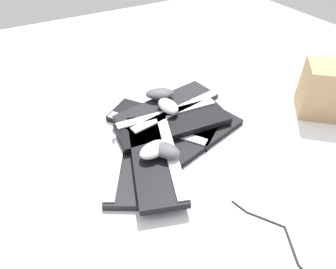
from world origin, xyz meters
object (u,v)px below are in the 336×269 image
mouse_3 (165,150)px  mouse_4 (161,93)px  keyboard_1 (133,157)px  keyboard_0 (161,123)px  mouse_1 (154,149)px  keyboard_4 (173,123)px  keyboard_2 (192,137)px  keyboard_5 (168,107)px  mouse_2 (159,94)px  mouse_0 (168,106)px  keyboard_3 (155,156)px

mouse_3 → mouse_4: size_ratio=1.00×
keyboard_1 → keyboard_0: bearing=-56.1°
mouse_1 → mouse_4: bearing=44.8°
keyboard_1 → keyboard_4: keyboard_4 is taller
keyboard_2 → mouse_4: mouse_4 is taller
keyboard_4 → keyboard_0: bearing=18.4°
keyboard_5 → keyboard_2: bearing=-179.1°
mouse_2 → mouse_4: (0.00, -0.01, 0.00)m
keyboard_2 → mouse_4: size_ratio=4.21×
mouse_0 → keyboard_2: bearing=7.0°
keyboard_5 → keyboard_1: bearing=125.0°
mouse_0 → mouse_2: 0.10m
keyboard_2 → mouse_0: 0.16m
keyboard_0 → keyboard_3: bearing=146.2°
mouse_2 → mouse_4: size_ratio=1.00×
keyboard_4 → mouse_1: (-0.13, 0.15, 0.04)m
keyboard_3 → keyboard_4: 0.19m
mouse_4 → mouse_1: bearing=-97.6°
keyboard_2 → mouse_0: bearing=9.7°
mouse_1 → mouse_2: same height
mouse_1 → mouse_3: (-0.02, -0.03, 0.00)m
mouse_0 → keyboard_0: bearing=-81.0°
mouse_2 → keyboard_5: bearing=133.0°
keyboard_0 → mouse_1: 0.24m
keyboard_0 → mouse_1: size_ratio=4.05×
keyboard_3 → mouse_1: mouse_1 is taller
mouse_0 → mouse_4: (0.10, -0.02, 0.00)m
keyboard_3 → mouse_2: bearing=-30.1°
mouse_4 → keyboard_4: bearing=-77.6°
keyboard_4 → mouse_2: bearing=-8.2°
mouse_2 → keyboard_1: bearing=74.9°
keyboard_0 → mouse_0: 0.08m
keyboard_4 → mouse_4: bearing=-12.2°
keyboard_4 → keyboard_5: 0.11m
mouse_0 → keyboard_3: bearing=-42.2°
keyboard_0 → keyboard_2: (-0.14, -0.06, 0.00)m
keyboard_4 → mouse_0: (0.07, -0.02, 0.04)m
keyboard_0 → mouse_3: bearing=154.3°
mouse_1 → keyboard_2: bearing=2.4°
keyboard_5 → keyboard_0: bearing=128.2°
mouse_4 → keyboard_5: bearing=-63.6°
keyboard_1 → mouse_4: (0.23, -0.24, 0.07)m
mouse_0 → mouse_4: bearing=165.7°
keyboard_3 → mouse_4: bearing=-31.8°
keyboard_3 → mouse_0: size_ratio=4.23×
keyboard_4 → mouse_4: 0.17m
keyboard_1 → keyboard_2: bearing=-93.6°
keyboard_5 → mouse_1: mouse_1 is taller
keyboard_4 → mouse_1: mouse_1 is taller
keyboard_5 → mouse_4: (0.06, 0.00, 0.04)m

